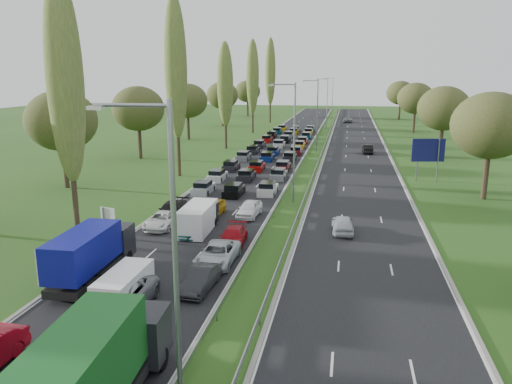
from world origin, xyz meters
The scene contains 27 objects.
ground centered at (4.50, 80.00, 0.00)m, with size 260.00×260.00×0.00m, color #284A17.
near_carriageway centered at (-2.25, 82.50, 0.00)m, with size 10.50×215.00×0.04m, color black.
far_carriageway centered at (11.25, 82.50, 0.00)m, with size 10.50×215.00×0.04m, color black.
central_reservation centered at (4.50, 82.50, 0.55)m, with size 2.36×215.00×0.32m.
lamp_columns centered at (4.50, 78.00, 6.00)m, with size 0.18×140.18×12.00m.
poplar_row centered at (-11.50, 68.17, 12.39)m, with size 2.80×127.80×22.44m.
woodland_left centered at (-22.00, 62.63, 7.68)m, with size 8.00×166.00×11.10m.
woodland_right centered at (24.00, 66.67, 7.68)m, with size 8.00×153.00×11.10m.
traffic_queue_fill centered at (-2.26, 77.73, 0.44)m, with size 9.14×69.03×0.80m.
near_car_2 centered at (-5.52, 32.22, 0.67)m, with size 2.16×4.68×1.30m, color silver.
near_car_3 centered at (-5.65, 34.96, 0.76)m, with size 2.07×5.10×1.48m, color black.
near_car_5 centered at (-2.45, 12.82, 0.73)m, with size 1.50×4.29×1.41m, color #5B0F20.
near_car_6 centered at (-2.13, 17.08, 0.82)m, with size 2.66×5.77×1.60m, color slate.
near_car_7 centered at (-2.36, 31.18, 0.71)m, with size 1.94×4.78×1.39m, color #05504C.
near_car_8 centered at (-2.22, 36.68, 0.74)m, with size 1.71×4.25×1.45m, color #C38E0D.
near_car_9 centered at (1.37, 20.61, 0.70)m, with size 1.44×4.13×1.36m, color black.
near_car_10 centered at (1.30, 24.95, 0.72)m, with size 2.32×5.03×1.40m, color silver.
near_car_11 centered at (1.46, 28.87, 0.68)m, with size 1.85×4.55×1.32m, color #A00913.
near_car_12 centered at (1.13, 36.93, 0.75)m, with size 1.72×4.26×1.45m, color white.
far_car_0 centered at (9.64, 33.64, 0.74)m, with size 1.71×4.24×1.45m, color #B7BBC1.
far_car_1 centered at (12.99, 77.74, 0.75)m, with size 1.54×4.41×1.45m, color black.
far_car_2 centered at (9.43, 133.27, 0.68)m, with size 2.20×4.78×1.33m, color gray.
blue_lorry centered at (-5.72, 20.79, 1.80)m, with size 2.26×8.12×3.43m.
white_van_front centered at (-2.34, 18.25, 0.97)m, with size 1.85×4.71×1.89m.
white_van_rear centered at (-2.17, 31.91, 1.14)m, with size 2.18×5.55×2.23m.
info_sign centered at (-9.40, 30.19, 1.37)m, with size 1.47×0.52×2.10m.
direction_sign centered at (19.40, 56.49, 3.57)m, with size 3.95×0.82×5.20m.
Camera 1 is at (9.81, -6.35, 12.69)m, focal length 35.00 mm.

